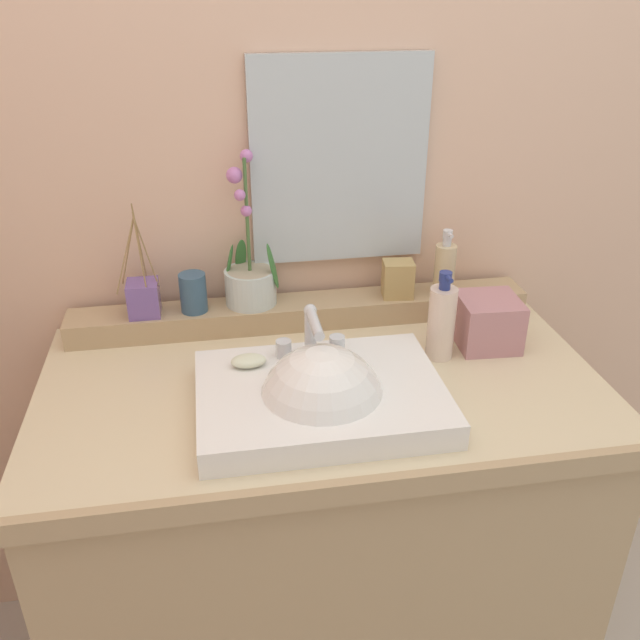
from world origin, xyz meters
TOP-DOWN VIEW (x-y plane):
  - wall_back at (0.00, 0.43)m, footprint 2.83×0.20m
  - vanity_cabinet at (0.00, -0.00)m, footprint 1.15×0.65m
  - back_ledge at (0.00, 0.26)m, footprint 1.08×0.10m
  - sink_basin at (-0.02, -0.11)m, footprint 0.47×0.34m
  - soap_bar at (-0.15, -0.01)m, footprint 0.07×0.04m
  - potted_plant at (-0.12, 0.27)m, footprint 0.13×0.12m
  - soap_dispenser at (0.34, 0.25)m, footprint 0.05×0.05m
  - tumbler_cup at (-0.25, 0.25)m, footprint 0.06×0.06m
  - reed_diffuser at (-0.36, 0.25)m, footprint 0.09×0.07m
  - trinket_box at (0.23, 0.25)m, footprint 0.08×0.07m
  - lotion_bottle at (0.27, 0.05)m, footprint 0.06×0.06m
  - tissue_box at (0.39, 0.08)m, footprint 0.14×0.14m
  - mirror at (0.10, 0.32)m, footprint 0.40×0.02m

SIDE VIEW (x-z plane):
  - vanity_cabinet at x=0.00m, z-range 0.00..0.88m
  - sink_basin at x=-0.02m, z-range 0.76..1.03m
  - back_ledge at x=0.00m, z-range 0.87..0.93m
  - tissue_box at x=0.39m, z-range 0.87..0.99m
  - soap_bar at x=-0.15m, z-range 0.93..0.95m
  - lotion_bottle at x=0.27m, z-range 0.86..1.06m
  - reed_diffuser at x=-0.36m, z-range 0.84..1.10m
  - trinket_box at x=0.23m, z-range 0.93..1.02m
  - tumbler_cup at x=-0.25m, z-range 0.93..1.02m
  - potted_plant at x=-0.12m, z-range 0.82..1.18m
  - soap_dispenser at x=0.34m, z-range 0.92..1.08m
  - mirror at x=0.10m, z-range 1.01..1.47m
  - wall_back at x=0.00m, z-range 0.00..2.57m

